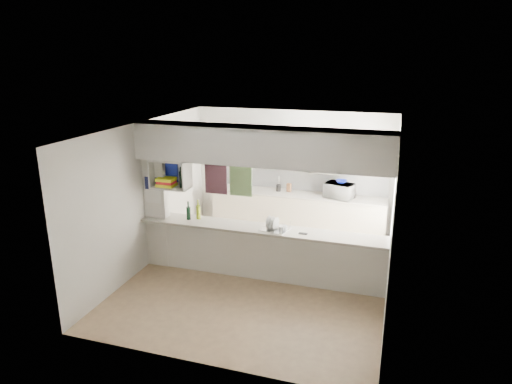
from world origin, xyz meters
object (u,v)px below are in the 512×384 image
at_px(dish_rack, 274,225).
at_px(wine_bottles, 194,212).
at_px(microwave, 339,191).
at_px(bowl, 341,182).

bearing_deg(dish_rack, wine_bottles, -168.75).
xyz_separation_m(microwave, wine_bottles, (-2.27, -2.01, -0.02)).
distance_m(microwave, dish_rack, 2.23).
relative_size(dish_rack, wine_bottles, 1.45).
relative_size(microwave, wine_bottles, 1.59).
bearing_deg(microwave, dish_rack, 87.41).
relative_size(microwave, dish_rack, 1.09).
relative_size(bowl, wine_bottles, 0.65).
bearing_deg(bowl, wine_bottles, -138.30).
xyz_separation_m(bowl, wine_bottles, (-2.29, -2.04, -0.20)).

